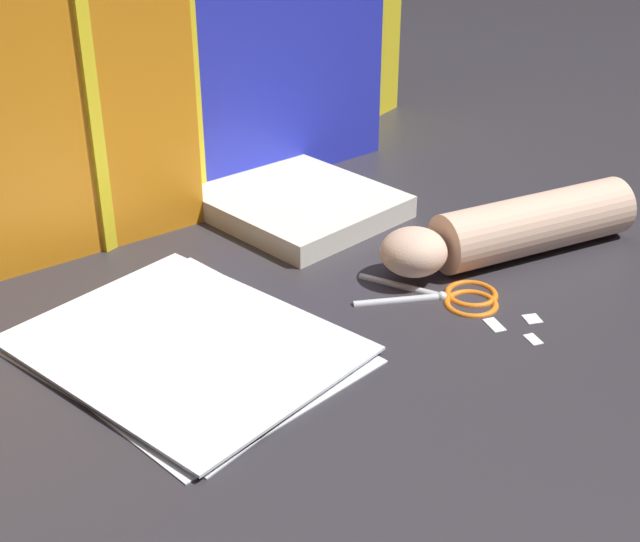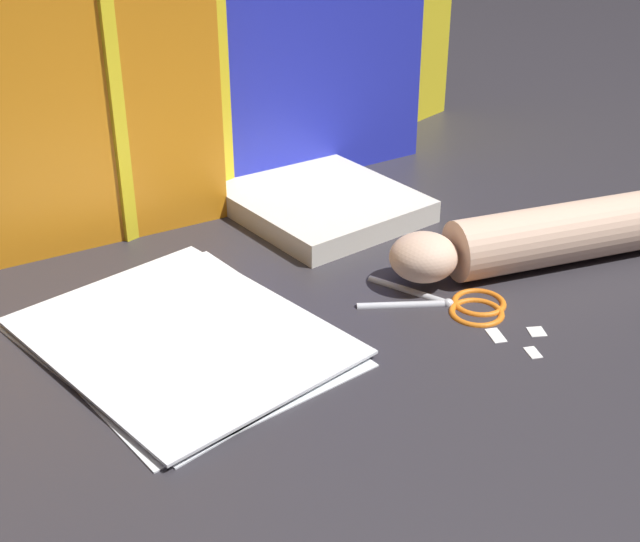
{
  "view_description": "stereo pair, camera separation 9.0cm",
  "coord_description": "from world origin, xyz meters",
  "px_view_note": "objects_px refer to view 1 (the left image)",
  "views": [
    {
      "loc": [
        -0.6,
        -0.51,
        0.49
      ],
      "look_at": [
        -0.01,
        0.02,
        0.06
      ],
      "focal_mm": 50.0,
      "sensor_mm": 36.0,
      "label": 1
    },
    {
      "loc": [
        -0.53,
        -0.58,
        0.49
      ],
      "look_at": [
        -0.01,
        0.02,
        0.06
      ],
      "focal_mm": 50.0,
      "sensor_mm": 36.0,
      "label": 2
    }
  ],
  "objects_px": {
    "paper_stack": "(186,346)",
    "hand_forearm": "(512,229)",
    "book_closed": "(294,202)",
    "scissors": "(453,294)"
  },
  "relations": [
    {
      "from": "paper_stack",
      "to": "hand_forearm",
      "type": "bearing_deg",
      "value": -18.35
    },
    {
      "from": "book_closed",
      "to": "scissors",
      "type": "distance_m",
      "value": 0.29
    },
    {
      "from": "scissors",
      "to": "hand_forearm",
      "type": "height_order",
      "value": "hand_forearm"
    },
    {
      "from": "paper_stack",
      "to": "book_closed",
      "type": "distance_m",
      "value": 0.34
    },
    {
      "from": "scissors",
      "to": "hand_forearm",
      "type": "distance_m",
      "value": 0.13
    },
    {
      "from": "hand_forearm",
      "to": "paper_stack",
      "type": "bearing_deg",
      "value": 161.65
    },
    {
      "from": "book_closed",
      "to": "hand_forearm",
      "type": "distance_m",
      "value": 0.29
    },
    {
      "from": "paper_stack",
      "to": "book_closed",
      "type": "xyz_separation_m",
      "value": [
        0.31,
        0.15,
        0.01
      ]
    },
    {
      "from": "paper_stack",
      "to": "book_closed",
      "type": "relative_size",
      "value": 1.27
    },
    {
      "from": "scissors",
      "to": "book_closed",
      "type": "bearing_deg",
      "value": 80.73
    }
  ]
}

